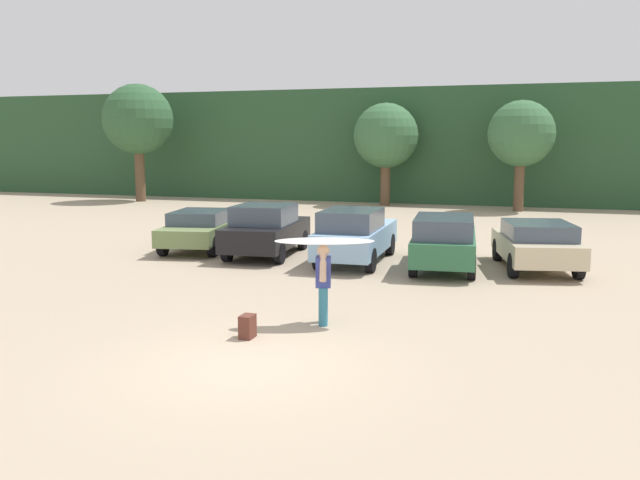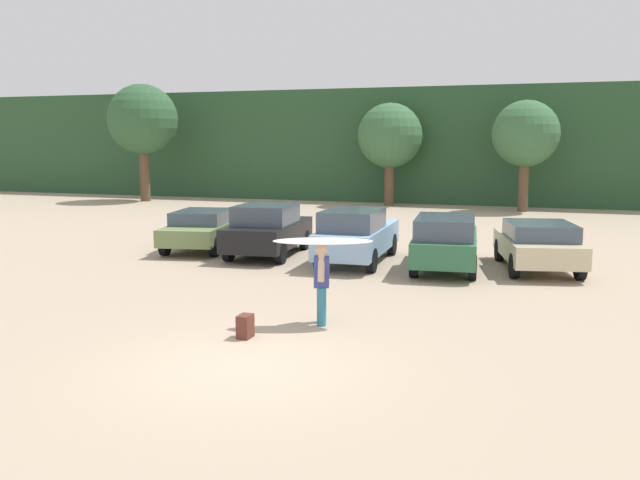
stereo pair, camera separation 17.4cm
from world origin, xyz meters
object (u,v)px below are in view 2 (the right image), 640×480
at_px(person_adult, 322,279).
at_px(parked_car_champagne, 538,244).
at_px(parked_car_olive_green, 202,228).
at_px(backpack_dropped, 245,326).
at_px(parked_car_sky_blue, 357,235).
at_px(parked_car_black, 268,229).
at_px(parked_car_forest_green, 445,241).
at_px(surfboard_white, 323,241).

bearing_deg(person_adult, parked_car_champagne, -135.23).
distance_m(parked_car_olive_green, backpack_dropped, 10.79).
bearing_deg(parked_car_sky_blue, person_adult, -172.21).
height_order(parked_car_black, parked_car_forest_green, parked_car_black).
distance_m(parked_car_forest_green, person_adult, 6.83).
xyz_separation_m(person_adult, backpack_dropped, (-1.08, -1.39, -0.71)).
bearing_deg(parked_car_olive_green, parked_car_champagne, -101.64).
relative_size(parked_car_olive_green, person_adult, 2.67).
height_order(parked_car_black, surfboard_white, surfboard_white).
bearing_deg(parked_car_olive_green, person_adult, -148.62).
bearing_deg(backpack_dropped, parked_car_champagne, 59.63).
bearing_deg(parked_car_sky_blue, parked_car_black, 81.56).
relative_size(parked_car_black, surfboard_white, 2.09).
relative_size(parked_car_forest_green, backpack_dropped, 10.18).
height_order(parked_car_sky_blue, parked_car_forest_green, parked_car_sky_blue).
bearing_deg(backpack_dropped, parked_car_olive_green, 122.75).
distance_m(parked_car_black, backpack_dropped, 9.24).
xyz_separation_m(parked_car_olive_green, person_adult, (6.91, -7.68, 0.19)).
distance_m(parked_car_olive_green, parked_car_sky_blue, 5.79).
height_order(parked_car_champagne, backpack_dropped, parked_car_champagne).
height_order(person_adult, surfboard_white, surfboard_white).
height_order(parked_car_sky_blue, person_adult, parked_car_sky_blue).
xyz_separation_m(parked_car_forest_green, parked_car_champagne, (2.55, 0.82, -0.08)).
distance_m(parked_car_forest_green, parked_car_champagne, 2.68).
bearing_deg(surfboard_white, parked_car_champagne, -136.69).
relative_size(parked_car_forest_green, surfboard_white, 2.19).
bearing_deg(parked_car_forest_green, backpack_dropped, 156.14).
distance_m(parked_car_black, parked_car_forest_green, 5.88).
xyz_separation_m(parked_car_sky_blue, parked_car_forest_green, (2.74, -0.24, -0.03)).
distance_m(parked_car_black, parked_car_sky_blue, 3.13).
xyz_separation_m(parked_car_olive_green, backpack_dropped, (5.83, -9.07, -0.52)).
bearing_deg(backpack_dropped, parked_car_sky_blue, 90.67).
distance_m(parked_car_olive_green, parked_car_black, 2.66).
relative_size(parked_car_forest_green, parked_car_champagne, 1.04).
relative_size(parked_car_forest_green, person_adult, 2.76).
height_order(parked_car_sky_blue, parked_car_champagne, parked_car_sky_blue).
relative_size(parked_car_black, parked_car_champagne, 0.99).
distance_m(person_adult, backpack_dropped, 1.89).
bearing_deg(parked_car_forest_green, surfboard_white, 161.63).
distance_m(parked_car_olive_green, surfboard_white, 10.47).
bearing_deg(parked_car_olive_green, parked_car_sky_blue, -108.38).
xyz_separation_m(parked_car_forest_green, backpack_dropped, (-2.64, -8.04, -0.63)).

